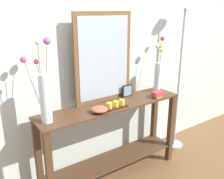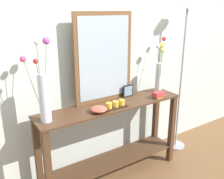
% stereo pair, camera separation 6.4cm
% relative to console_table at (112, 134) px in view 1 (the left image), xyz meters
% --- Properties ---
extents(ground_plane, '(7.00, 6.00, 0.02)m').
position_rel_console_table_xyz_m(ground_plane, '(0.00, 0.00, -0.51)').
color(ground_plane, brown).
extents(wall_back, '(6.40, 0.08, 2.70)m').
position_rel_console_table_xyz_m(wall_back, '(0.00, 0.30, 0.85)').
color(wall_back, beige).
rests_on(wall_back, ground).
extents(console_table, '(1.55, 0.35, 0.84)m').
position_rel_console_table_xyz_m(console_table, '(0.00, 0.00, 0.00)').
color(console_table, '#472D1C').
rests_on(console_table, ground).
extents(mirror_leaning, '(0.64, 0.03, 0.89)m').
position_rel_console_table_xyz_m(mirror_leaning, '(0.00, 0.14, 0.78)').
color(mirror_leaning, brown).
rests_on(mirror_leaning, console_table).
extents(tall_vase_left, '(0.23, 0.22, 0.70)m').
position_rel_console_table_xyz_m(tall_vase_left, '(-0.68, -0.01, 0.59)').
color(tall_vase_left, silver).
rests_on(tall_vase_left, console_table).
extents(vase_right, '(0.30, 0.22, 0.61)m').
position_rel_console_table_xyz_m(vase_right, '(0.66, 0.05, 0.58)').
color(vase_right, silver).
rests_on(vase_right, console_table).
extents(candle_tray, '(0.24, 0.09, 0.07)m').
position_rel_console_table_xyz_m(candle_tray, '(-0.02, -0.09, 0.36)').
color(candle_tray, black).
rests_on(candle_tray, console_table).
extents(picture_frame_small, '(0.13, 0.01, 0.13)m').
position_rel_console_table_xyz_m(picture_frame_small, '(0.27, 0.10, 0.40)').
color(picture_frame_small, black).
rests_on(picture_frame_small, console_table).
extents(decorative_bowl, '(0.16, 0.16, 0.05)m').
position_rel_console_table_xyz_m(decorative_bowl, '(-0.21, -0.10, 0.36)').
color(decorative_bowl, '#B24C38').
rests_on(decorative_bowl, console_table).
extents(book_stack, '(0.13, 0.09, 0.06)m').
position_rel_console_table_xyz_m(book_stack, '(0.52, -0.11, 0.37)').
color(book_stack, gold).
rests_on(book_stack, console_table).
extents(floor_lamp, '(0.24, 0.24, 1.85)m').
position_rel_console_table_xyz_m(floor_lamp, '(1.04, 0.05, 0.74)').
color(floor_lamp, '#9E9EA3').
rests_on(floor_lamp, ground).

